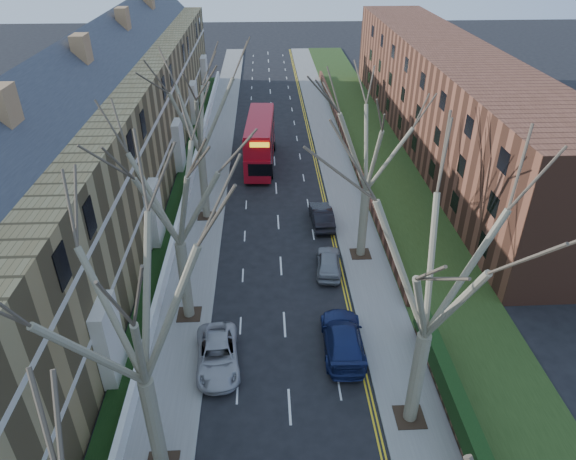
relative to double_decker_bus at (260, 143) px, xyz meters
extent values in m
cube|color=slate|center=(-4.63, 0.55, -2.11)|extent=(3.00, 102.00, 0.12)
cube|color=slate|center=(7.37, 0.55, -2.11)|extent=(3.00, 102.00, 0.12)
cube|color=olive|center=(-12.43, -7.45, 2.83)|extent=(9.00, 78.00, 10.00)
cube|color=#2B2C34|center=(-12.43, -7.45, 8.83)|extent=(4.67, 78.00, 4.67)
cube|color=beige|center=(-7.98, -7.45, 1.33)|extent=(0.12, 78.00, 0.35)
cube|color=beige|center=(-7.98, -7.45, 4.83)|extent=(0.12, 78.00, 0.35)
cube|color=brown|center=(18.87, 4.55, 2.83)|extent=(8.00, 54.00, 10.00)
cube|color=brown|center=(9.07, 4.55, -1.60)|extent=(0.35, 54.00, 0.90)
cube|color=white|center=(-6.28, -7.45, -1.55)|extent=(0.30, 78.00, 1.00)
cube|color=#213714|center=(11.87, 0.55, -2.02)|extent=(6.00, 102.00, 0.06)
cylinder|color=#6F674F|center=(-4.33, -32.45, 0.57)|extent=(0.64, 0.64, 5.25)
cylinder|color=#6F674F|center=(-4.33, -22.45, 0.49)|extent=(0.64, 0.64, 5.07)
cube|color=#2D2116|center=(-4.33, -22.45, -2.04)|extent=(1.40, 1.40, 0.05)
cylinder|color=#6F674F|center=(-4.33, -10.45, 0.57)|extent=(0.60, 0.60, 5.25)
cube|color=#2D2116|center=(-4.33, -10.45, -2.04)|extent=(1.40, 1.40, 0.05)
cylinder|color=#6F674F|center=(7.07, -30.45, 0.57)|extent=(0.64, 0.64, 5.25)
cube|color=#2D2116|center=(7.07, -30.45, -2.04)|extent=(1.40, 1.40, 0.05)
cylinder|color=#6F674F|center=(7.07, -16.45, 0.49)|extent=(0.60, 0.60, 5.07)
cube|color=#2D2116|center=(7.07, -16.45, -2.04)|extent=(1.40, 1.40, 0.05)
cube|color=#A10B18|center=(0.00, 0.00, -0.77)|extent=(2.98, 10.65, 2.11)
cube|color=#A10B18|center=(0.00, 0.00, 1.24)|extent=(2.95, 10.12, 1.91)
cube|color=black|center=(0.00, 0.00, -0.34)|extent=(2.95, 9.81, 0.86)
cube|color=black|center=(0.00, 0.00, 1.34)|extent=(2.94, 9.60, 0.86)
imported|color=#A4A3A9|center=(-2.31, -26.47, -1.50)|extent=(2.63, 4.99, 1.34)
imported|color=navy|center=(4.50, -25.63, -1.39)|extent=(2.36, 5.46, 1.57)
imported|color=gray|center=(4.58, -18.18, -1.48)|extent=(2.05, 4.22, 1.39)
imported|color=black|center=(4.74, -11.91, -1.43)|extent=(1.73, 4.53, 1.47)
camera|label=1|loc=(0.49, -46.47, 18.33)|focal=32.00mm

